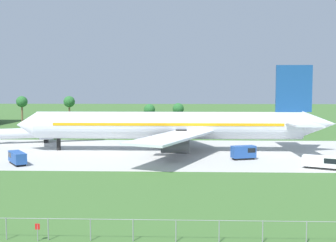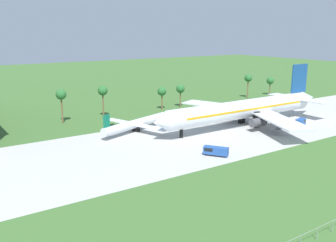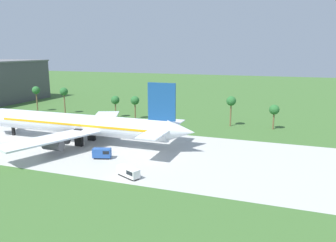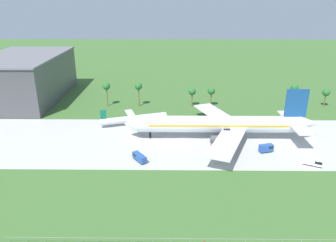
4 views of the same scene
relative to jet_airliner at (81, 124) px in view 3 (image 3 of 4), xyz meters
name	(u,v)px [view 3 (image 3 of 4)]	position (x,y,z in m)	size (l,w,h in m)	color
ground_plane	(38,140)	(-14.93, -2.34, -5.80)	(600.00, 600.00, 0.00)	#3D662D
taxiway_strip	(38,140)	(-14.93, -2.34, -5.79)	(320.00, 44.00, 0.02)	#B2B2AD
jet_airliner	(81,124)	(0.00, 0.00, 0.00)	(72.94, 55.64, 19.48)	silver
regional_aircraft	(26,118)	(-34.76, 14.09, -3.27)	(27.34, 24.86, 7.70)	silver
baggage_tug	(129,172)	(26.40, -20.78, -4.55)	(6.48, 4.53, 2.30)	black
fuel_truck	(102,153)	(13.97, -11.30, -4.32)	(5.16, 3.30, 2.78)	black
palm_tree_row	(135,99)	(0.02, 38.37, 2.70)	(109.21, 3.60, 11.86)	brown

